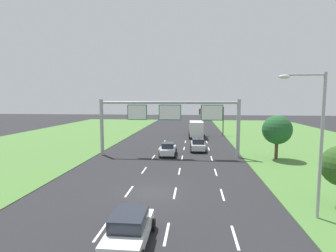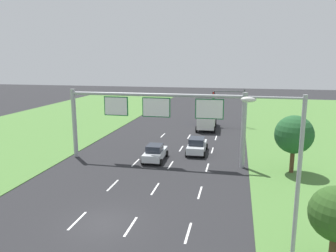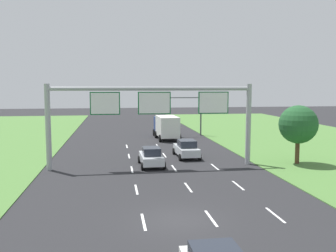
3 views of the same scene
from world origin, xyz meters
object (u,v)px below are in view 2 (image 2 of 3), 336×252
(car_lead_silver, at_px, (155,153))
(traffic_light_mast, at_px, (231,101))
(box_truck, at_px, (207,118))
(roadside_tree_mid, at_px, (294,135))
(car_mid_lane, at_px, (197,145))
(sign_gantry, at_px, (156,112))
(street_lamp, at_px, (289,176))

(car_lead_silver, relative_size, traffic_light_mast, 0.73)
(car_lead_silver, bearing_deg, box_truck, 76.62)
(roadside_tree_mid, bearing_deg, car_mid_lane, 153.20)
(sign_gantry, relative_size, roadside_tree_mid, 3.33)
(roadside_tree_mid, bearing_deg, street_lamp, -99.82)
(car_lead_silver, distance_m, sign_gantry, 4.13)
(car_lead_silver, height_order, roadside_tree_mid, roadside_tree_mid)
(street_lamp, height_order, roadside_tree_mid, street_lamp)
(box_truck, relative_size, traffic_light_mast, 1.29)
(sign_gantry, bearing_deg, car_lead_silver, 123.62)
(street_lamp, bearing_deg, car_mid_lane, 107.46)
(box_truck, xyz_separation_m, traffic_light_mast, (3.25, 2.41, 2.23))
(traffic_light_mast, relative_size, roadside_tree_mid, 1.08)
(street_lamp, bearing_deg, traffic_light_mast, 95.18)
(traffic_light_mast, xyz_separation_m, roadside_tree_mid, (5.89, -19.91, -0.38))
(box_truck, bearing_deg, car_mid_lane, -91.01)
(sign_gantry, bearing_deg, traffic_light_mast, 71.09)
(sign_gantry, xyz_separation_m, street_lamp, (9.80, -16.14, 0.17))
(car_mid_lane, relative_size, street_lamp, 0.52)
(street_lamp, xyz_separation_m, roadside_tree_mid, (2.68, 15.48, -1.59))
(sign_gantry, bearing_deg, roadside_tree_mid, -3.01)
(traffic_light_mast, bearing_deg, car_lead_silver, -109.89)
(sign_gantry, xyz_separation_m, traffic_light_mast, (6.60, 19.25, -1.05))
(car_mid_lane, xyz_separation_m, sign_gantry, (-3.51, -3.87, 4.08))
(sign_gantry, distance_m, traffic_light_mast, 20.38)
(sign_gantry, relative_size, street_lamp, 2.03)
(box_truck, xyz_separation_m, street_lamp, (6.46, -32.97, 3.44))
(traffic_light_mast, distance_m, roadside_tree_mid, 20.76)
(car_lead_silver, distance_m, traffic_light_mast, 20.32)
(car_mid_lane, height_order, traffic_light_mast, traffic_light_mast)
(car_lead_silver, xyz_separation_m, box_truck, (3.59, 16.48, 0.83))
(car_mid_lane, relative_size, traffic_light_mast, 0.79)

